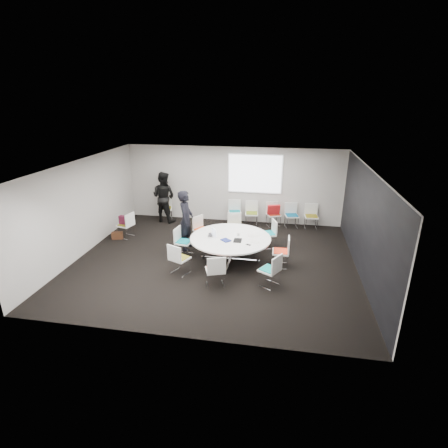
% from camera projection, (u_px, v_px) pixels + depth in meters
% --- Properties ---
extents(room_shell, '(8.08, 7.08, 2.88)m').
position_uv_depth(room_shell, '(218.00, 215.00, 9.70)').
color(room_shell, black).
rests_on(room_shell, ground).
extents(conference_table, '(2.30, 2.30, 0.73)m').
position_uv_depth(conference_table, '(230.00, 243.00, 10.01)').
color(conference_table, silver).
rests_on(conference_table, ground).
extents(projection_screen, '(1.90, 0.03, 1.35)m').
position_uv_depth(projection_screen, '(255.00, 174.00, 12.62)').
color(projection_screen, white).
rests_on(projection_screen, room_shell).
extents(chair_ring_a, '(0.45, 0.47, 0.88)m').
position_uv_depth(chair_ring_a, '(281.00, 257.00, 9.76)').
color(chair_ring_a, silver).
rests_on(chair_ring_a, ground).
extents(chair_ring_b, '(0.58, 0.59, 0.88)m').
position_uv_depth(chair_ring_b, '(268.00, 239.00, 11.01)').
color(chair_ring_b, silver).
rests_on(chair_ring_b, ground).
extents(chair_ring_c, '(0.52, 0.51, 0.88)m').
position_uv_depth(chair_ring_c, '(234.00, 232.00, 11.56)').
color(chair_ring_c, silver).
rests_on(chair_ring_c, ground).
extents(chair_ring_d, '(0.62, 0.63, 0.88)m').
position_uv_depth(chair_ring_d, '(202.00, 235.00, 11.33)').
color(chair_ring_d, silver).
rests_on(chair_ring_d, ground).
extents(chair_ring_e, '(0.51, 0.52, 0.88)m').
position_uv_depth(chair_ring_e, '(184.00, 247.00, 10.41)').
color(chair_ring_e, silver).
rests_on(chair_ring_e, ground).
extents(chair_ring_f, '(0.60, 0.60, 0.88)m').
position_uv_depth(chair_ring_f, '(180.00, 264.00, 9.37)').
color(chair_ring_f, silver).
rests_on(chair_ring_f, ground).
extents(chair_ring_g, '(0.59, 0.58, 0.88)m').
position_uv_depth(chair_ring_g, '(215.00, 276.00, 8.75)').
color(chair_ring_g, silver).
rests_on(chair_ring_g, ground).
extents(chair_ring_h, '(0.62, 0.62, 0.88)m').
position_uv_depth(chair_ring_h, '(270.00, 276.00, 8.76)').
color(chair_ring_h, silver).
rests_on(chair_ring_h, ground).
extents(chair_back_a, '(0.54, 0.53, 0.88)m').
position_uv_depth(chair_back_a, '(235.00, 217.00, 13.01)').
color(chair_back_a, silver).
rests_on(chair_back_a, ground).
extents(chair_back_b, '(0.50, 0.49, 0.88)m').
position_uv_depth(chair_back_b, '(251.00, 218.00, 12.88)').
color(chair_back_b, silver).
rests_on(chair_back_b, ground).
extents(chair_back_c, '(0.60, 0.59, 0.88)m').
position_uv_depth(chair_back_c, '(273.00, 219.00, 12.78)').
color(chair_back_c, silver).
rests_on(chair_back_c, ground).
extents(chair_back_d, '(0.55, 0.54, 0.88)m').
position_uv_depth(chair_back_d, '(291.00, 220.00, 12.66)').
color(chair_back_d, silver).
rests_on(chair_back_d, ground).
extents(chair_back_e, '(0.50, 0.49, 0.88)m').
position_uv_depth(chair_back_e, '(311.00, 221.00, 12.56)').
color(chair_back_e, silver).
rests_on(chair_back_e, ground).
extents(chair_spare_left, '(0.55, 0.56, 0.88)m').
position_uv_depth(chair_spare_left, '(126.00, 230.00, 11.74)').
color(chair_spare_left, silver).
rests_on(chair_spare_left, ground).
extents(chair_person_back, '(0.57, 0.56, 0.88)m').
position_uv_depth(chair_person_back, '(166.00, 213.00, 13.44)').
color(chair_person_back, silver).
rests_on(chair_person_back, ground).
extents(person_main, '(0.50, 0.72, 1.87)m').
position_uv_depth(person_main, '(186.00, 220.00, 10.68)').
color(person_main, black).
rests_on(person_main, ground).
extents(person_back, '(1.08, 0.93, 1.90)m').
position_uv_depth(person_back, '(164.00, 197.00, 13.05)').
color(person_back, black).
rests_on(person_back, ground).
extents(laptop, '(0.23, 0.33, 0.02)m').
position_uv_depth(laptop, '(212.00, 235.00, 10.07)').
color(laptop, '#333338').
rests_on(laptop, conference_table).
extents(laptop_lid, '(0.18, 0.26, 0.22)m').
position_uv_depth(laptop_lid, '(214.00, 232.00, 9.95)').
color(laptop_lid, silver).
rests_on(laptop_lid, conference_table).
extents(notebook_black, '(0.23, 0.30, 0.02)m').
position_uv_depth(notebook_black, '(238.00, 240.00, 9.71)').
color(notebook_black, black).
rests_on(notebook_black, conference_table).
extents(tablet_folio, '(0.33, 0.32, 0.03)m').
position_uv_depth(tablet_folio, '(226.00, 240.00, 9.72)').
color(tablet_folio, navy).
rests_on(tablet_folio, conference_table).
extents(papers_right, '(0.35, 0.37, 0.00)m').
position_uv_depth(papers_right, '(253.00, 235.00, 10.07)').
color(papers_right, silver).
rests_on(papers_right, conference_table).
extents(papers_front, '(0.36, 0.33, 0.00)m').
position_uv_depth(papers_front, '(254.00, 241.00, 9.66)').
color(papers_front, silver).
rests_on(papers_front, conference_table).
extents(cup, '(0.08, 0.08, 0.09)m').
position_uv_depth(cup, '(238.00, 234.00, 10.04)').
color(cup, white).
rests_on(cup, conference_table).
extents(phone, '(0.16, 0.12, 0.01)m').
position_uv_depth(phone, '(248.00, 245.00, 9.45)').
color(phone, black).
rests_on(phone, conference_table).
extents(maroon_bag, '(0.42, 0.20, 0.28)m').
position_uv_depth(maroon_bag, '(125.00, 220.00, 11.63)').
color(maroon_bag, '#51152B').
rests_on(maroon_bag, chair_spare_left).
extents(brown_bag, '(0.39, 0.26, 0.24)m').
position_uv_depth(brown_bag, '(117.00, 235.00, 11.68)').
color(brown_bag, '#432515').
rests_on(brown_bag, ground).
extents(red_jacket, '(0.47, 0.29, 0.36)m').
position_uv_depth(red_jacket, '(274.00, 210.00, 12.42)').
color(red_jacket, '#AF1518').
rests_on(red_jacket, chair_back_c).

